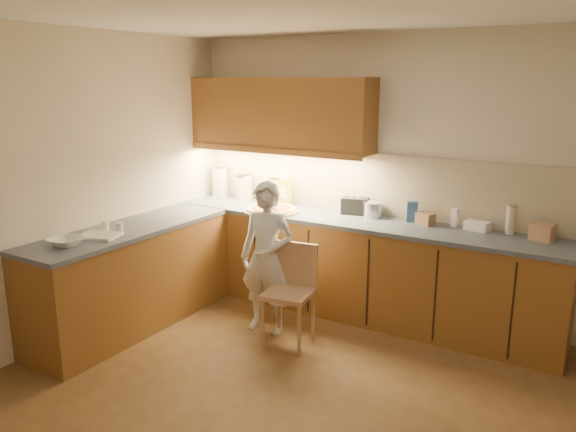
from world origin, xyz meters
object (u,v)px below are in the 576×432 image
object	(u,v)px
oil_jug	(285,191)
pizza_on_board	(271,210)
toaster	(355,206)
child	(267,258)
wooden_chair	(292,286)

from	to	relation	value
oil_jug	pizza_on_board	bearing A→B (deg)	-81.88
oil_jug	toaster	bearing A→B (deg)	1.11
pizza_on_board	toaster	bearing A→B (deg)	25.68
child	toaster	world-z (taller)	child
child	oil_jug	world-z (taller)	child
pizza_on_board	child	size ratio (longest dim) A/B	0.41
child	wooden_chair	xyz separation A→B (m)	(0.29, -0.07, -0.18)
wooden_chair	oil_jug	size ratio (longest dim) A/B	2.53
oil_jug	toaster	size ratio (longest dim) A/B	1.23
wooden_chair	toaster	distance (m)	1.13
pizza_on_board	toaster	xyz separation A→B (m)	(0.73, 0.35, 0.06)
wooden_chair	oil_jug	distance (m)	1.33
pizza_on_board	child	world-z (taller)	child
pizza_on_board	oil_jug	bearing A→B (deg)	98.12
wooden_chair	toaster	xyz separation A→B (m)	(0.11, 1.01, 0.51)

